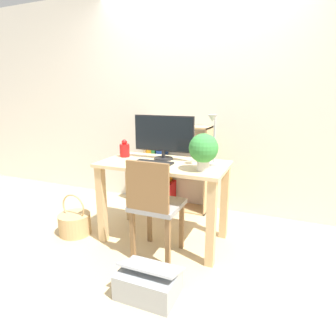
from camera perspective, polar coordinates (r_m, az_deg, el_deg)
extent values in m
plane|color=#CCB284|center=(2.85, -0.80, -14.09)|extent=(10.00, 10.00, 0.00)
cube|color=silver|center=(3.42, 5.81, 13.37)|extent=(8.00, 0.05, 2.60)
cube|color=#D8BC8C|center=(2.58, -0.86, 0.82)|extent=(1.16, 0.63, 0.03)
cube|color=tan|center=(2.73, -13.32, -7.28)|extent=(0.07, 0.07, 0.74)
cube|color=tan|center=(2.32, 8.75, -11.18)|extent=(0.07, 0.07, 0.74)
cube|color=tan|center=(3.14, -7.75, -4.09)|extent=(0.07, 0.07, 0.74)
cube|color=tan|center=(2.79, 11.41, -6.74)|extent=(0.07, 0.07, 0.74)
cylinder|color=#232326|center=(2.70, -0.91, 1.97)|extent=(0.18, 0.18, 0.02)
cylinder|color=#232326|center=(2.69, -0.92, 2.90)|extent=(0.04, 0.04, 0.07)
cube|color=#232326|center=(2.66, -0.88, 7.02)|extent=(0.60, 0.02, 0.34)
cube|color=black|center=(2.66, -0.93, 7.00)|extent=(0.58, 0.03, 0.31)
cube|color=black|center=(2.54, -2.94, 1.11)|extent=(0.35, 0.13, 0.02)
cylinder|color=red|center=(2.83, -8.80, 3.54)|extent=(0.10, 0.10, 0.13)
sphere|color=red|center=(2.82, -8.86, 5.21)|extent=(0.05, 0.05, 0.05)
cylinder|color=#B7B7BC|center=(2.51, 9.21, 0.83)|extent=(0.10, 0.10, 0.02)
cylinder|color=#B7B7BC|center=(2.47, 9.41, 5.76)|extent=(0.02, 0.02, 0.42)
cylinder|color=#B7B7BC|center=(2.39, 9.34, 10.52)|extent=(0.01, 0.10, 0.01)
cone|color=#B7B7BC|center=(2.35, 9.02, 9.96)|extent=(0.08, 0.08, 0.06)
cylinder|color=silver|center=(2.30, 7.13, 0.56)|extent=(0.10, 0.10, 0.09)
sphere|color=#388C3D|center=(2.27, 7.24, 4.02)|extent=(0.24, 0.24, 0.24)
cube|color=gray|center=(2.42, -2.11, -7.51)|extent=(0.40, 0.40, 0.04)
cube|color=brown|center=(2.19, -4.20, -3.85)|extent=(0.36, 0.03, 0.40)
cube|color=brown|center=(2.46, -7.21, -13.39)|extent=(0.04, 0.04, 0.44)
cube|color=brown|center=(2.33, -0.04, -14.95)|extent=(0.04, 0.04, 0.44)
cube|color=brown|center=(2.72, -3.77, -10.49)|extent=(0.04, 0.04, 0.44)
cube|color=brown|center=(2.60, 2.78, -11.67)|extent=(0.04, 0.04, 0.44)
cube|color=tan|center=(3.56, -3.80, 0.64)|extent=(0.02, 0.28, 1.02)
cube|color=tan|center=(3.30, 8.12, -0.60)|extent=(0.02, 0.28, 1.02)
cube|color=tan|center=(3.57, 1.87, -7.78)|extent=(0.78, 0.28, 0.02)
cube|color=tan|center=(3.32, 2.01, 8.47)|extent=(0.78, 0.28, 0.02)
cube|color=tan|center=(3.41, 1.94, 0.05)|extent=(0.74, 0.28, 0.02)
cube|color=#2D7F38|center=(3.64, -3.05, -4.53)|extent=(0.06, 0.24, 0.32)
cube|color=red|center=(3.59, -2.20, -3.70)|extent=(0.05, 0.24, 0.45)
cube|color=black|center=(3.59, -1.24, -4.91)|extent=(0.06, 0.24, 0.31)
cube|color=orange|center=(3.54, -0.24, -3.94)|extent=(0.05, 0.24, 0.45)
cube|color=red|center=(3.54, 0.66, -5.24)|extent=(0.04, 0.24, 0.30)
cube|color=orange|center=(3.50, -3.11, 3.46)|extent=(0.06, 0.24, 0.35)
cube|color=#2D7F38|center=(3.48, -2.22, 3.05)|extent=(0.04, 0.24, 0.30)
cube|color=navy|center=(3.45, -1.14, 2.70)|extent=(0.06, 0.24, 0.27)
cylinder|color=tan|center=(3.05, -18.39, -10.74)|extent=(0.32, 0.32, 0.21)
torus|color=tan|center=(2.97, -18.68, -7.53)|extent=(0.27, 0.02, 0.27)
cube|color=#999EA3|center=(2.13, -4.02, -22.38)|extent=(0.41, 0.30, 0.18)
cube|color=#999EA3|center=(2.12, -3.31, -19.36)|extent=(0.42, 0.29, 0.12)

